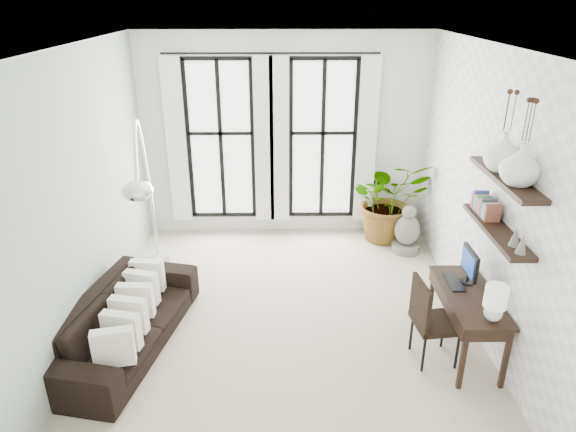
{
  "coord_description": "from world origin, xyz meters",
  "views": [
    {
      "loc": [
        -0.04,
        -5.38,
        3.68
      ],
      "look_at": [
        0.03,
        0.3,
        1.21
      ],
      "focal_mm": 32.0,
      "sensor_mm": 36.0,
      "label": 1
    }
  ],
  "objects_px": {
    "sofa": "(125,320)",
    "buddha": "(407,232)",
    "desk_chair": "(429,316)",
    "plant": "(389,199)",
    "desk": "(471,300)",
    "arc_lamp": "(142,160)"
  },
  "relations": [
    {
      "from": "desk",
      "to": "desk_chair",
      "type": "bearing_deg",
      "value": -170.73
    },
    {
      "from": "sofa",
      "to": "arc_lamp",
      "type": "relative_size",
      "value": 0.94
    },
    {
      "from": "sofa",
      "to": "desk_chair",
      "type": "bearing_deg",
      "value": -83.5
    },
    {
      "from": "plant",
      "to": "desk",
      "type": "bearing_deg",
      "value": -84.22
    },
    {
      "from": "desk",
      "to": "buddha",
      "type": "xyz_separation_m",
      "value": [
        -0.08,
        2.48,
        -0.38
      ]
    },
    {
      "from": "plant",
      "to": "desk",
      "type": "height_order",
      "value": "plant"
    },
    {
      "from": "desk",
      "to": "arc_lamp",
      "type": "bearing_deg",
      "value": 161.19
    },
    {
      "from": "desk",
      "to": "buddha",
      "type": "distance_m",
      "value": 2.51
    },
    {
      "from": "arc_lamp",
      "to": "desk",
      "type": "bearing_deg",
      "value": -18.81
    },
    {
      "from": "sofa",
      "to": "desk",
      "type": "distance_m",
      "value": 3.77
    },
    {
      "from": "plant",
      "to": "desk",
      "type": "distance_m",
      "value": 2.97
    },
    {
      "from": "plant",
      "to": "arc_lamp",
      "type": "height_order",
      "value": "arc_lamp"
    },
    {
      "from": "plant",
      "to": "desk_chair",
      "type": "relative_size",
      "value": 1.39
    },
    {
      "from": "desk_chair",
      "to": "buddha",
      "type": "bearing_deg",
      "value": 75.15
    },
    {
      "from": "desk",
      "to": "buddha",
      "type": "height_order",
      "value": "desk"
    },
    {
      "from": "desk",
      "to": "arc_lamp",
      "type": "height_order",
      "value": "arc_lamp"
    },
    {
      "from": "desk_chair",
      "to": "arc_lamp",
      "type": "distance_m",
      "value": 3.7
    },
    {
      "from": "plant",
      "to": "buddha",
      "type": "distance_m",
      "value": 0.63
    },
    {
      "from": "sofa",
      "to": "plant",
      "type": "bearing_deg",
      "value": -40.07
    },
    {
      "from": "desk_chair",
      "to": "desk",
      "type": "bearing_deg",
      "value": 2.55
    },
    {
      "from": "desk",
      "to": "plant",
      "type": "bearing_deg",
      "value": 95.78
    },
    {
      "from": "sofa",
      "to": "buddha",
      "type": "relative_size",
      "value": 2.98
    }
  ]
}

